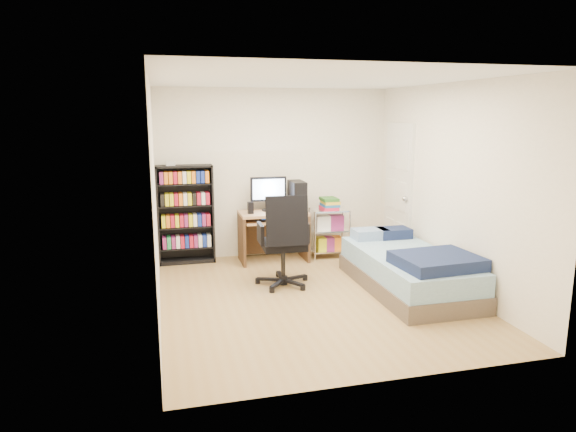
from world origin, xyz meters
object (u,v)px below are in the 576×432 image
object	(u,v)px
bed	(409,269)
computer_desk	(279,216)
media_shelf	(186,213)
office_chair	(284,257)

from	to	relation	value
bed	computer_desk	bearing A→B (deg)	125.92
computer_desk	media_shelf	bearing A→B (deg)	172.56
computer_desk	office_chair	bearing A→B (deg)	-100.40
office_chair	bed	world-z (taller)	office_chair
computer_desk	office_chair	size ratio (longest dim) A/B	1.04
media_shelf	computer_desk	xyz separation A→B (m)	(1.34, -0.17, -0.06)
media_shelf	office_chair	bearing A→B (deg)	-50.37
media_shelf	office_chair	xyz separation A→B (m)	(1.12, -1.35, -0.35)
media_shelf	computer_desk	size ratio (longest dim) A/B	1.20
computer_desk	office_chair	distance (m)	1.23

